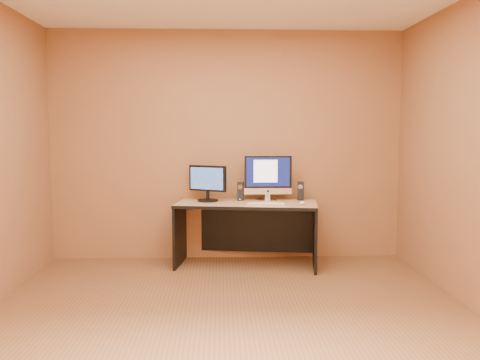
# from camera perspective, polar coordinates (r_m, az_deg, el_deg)

# --- Properties ---
(floor) EXTENTS (4.00, 4.00, 0.00)m
(floor) POSITION_cam_1_polar(r_m,az_deg,el_deg) (4.09, -1.04, -15.59)
(floor) COLOR brown
(floor) RESTS_ON ground
(walls) EXTENTS (4.00, 4.00, 2.60)m
(walls) POSITION_cam_1_polar(r_m,az_deg,el_deg) (3.81, -1.08, 2.94)
(walls) COLOR #935E3B
(walls) RESTS_ON ground
(desk) EXTENTS (1.58, 0.87, 0.70)m
(desk) POSITION_cam_1_polar(r_m,az_deg,el_deg) (5.55, 0.74, -6.12)
(desk) COLOR tan
(desk) RESTS_ON ground
(imac) EXTENTS (0.54, 0.20, 0.52)m
(imac) POSITION_cam_1_polar(r_m,az_deg,el_deg) (5.62, 3.17, 0.28)
(imac) COLOR silver
(imac) RESTS_ON desk
(second_monitor) EXTENTS (0.50, 0.41, 0.39)m
(second_monitor) POSITION_cam_1_polar(r_m,az_deg,el_deg) (5.59, -3.65, -0.39)
(second_monitor) COLOR black
(second_monitor) RESTS_ON desk
(speaker_left) EXTENTS (0.08, 0.08, 0.21)m
(speaker_left) POSITION_cam_1_polar(r_m,az_deg,el_deg) (5.64, 0.05, -1.28)
(speaker_left) COLOR black
(speaker_left) RESTS_ON desk
(speaker_right) EXTENTS (0.08, 0.08, 0.21)m
(speaker_right) POSITION_cam_1_polar(r_m,az_deg,el_deg) (5.71, 6.82, -1.23)
(speaker_right) COLOR black
(speaker_right) RESTS_ON desk
(keyboard) EXTENTS (0.41, 0.15, 0.02)m
(keyboard) POSITION_cam_1_polar(r_m,az_deg,el_deg) (5.36, 2.92, -2.67)
(keyboard) COLOR silver
(keyboard) RESTS_ON desk
(mouse) EXTENTS (0.08, 0.11, 0.03)m
(mouse) POSITION_cam_1_polar(r_m,az_deg,el_deg) (5.41, 7.03, -2.55)
(mouse) COLOR white
(mouse) RESTS_ON desk
(cable_a) EXTENTS (0.02, 0.21, 0.01)m
(cable_a) POSITION_cam_1_polar(r_m,az_deg,el_deg) (5.76, 3.76, -2.14)
(cable_a) COLOR black
(cable_a) RESTS_ON desk
(cable_b) EXTENTS (0.08, 0.16, 0.01)m
(cable_b) POSITION_cam_1_polar(r_m,az_deg,el_deg) (5.79, 2.19, -2.10)
(cable_b) COLOR black
(cable_b) RESTS_ON desk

